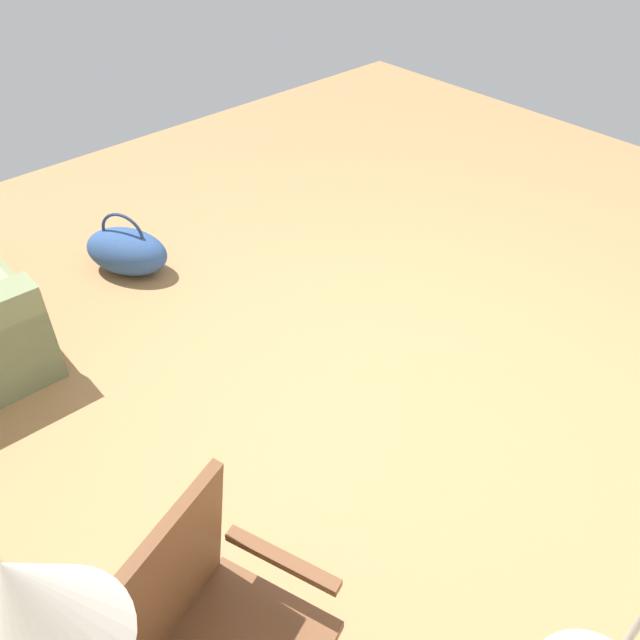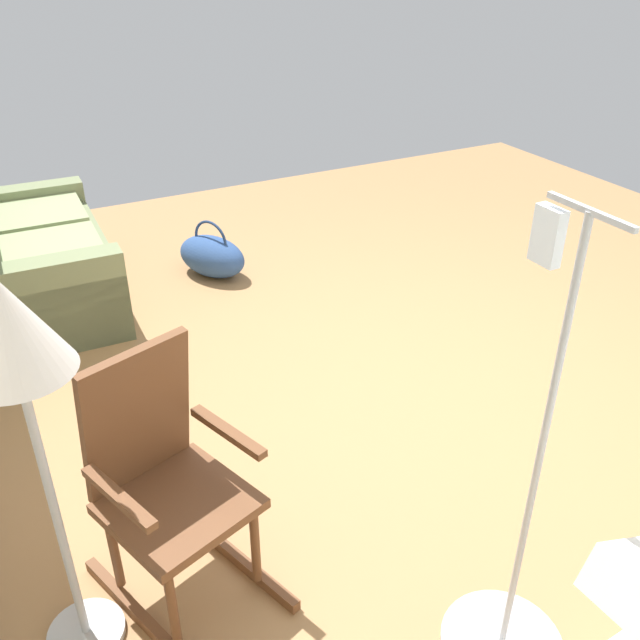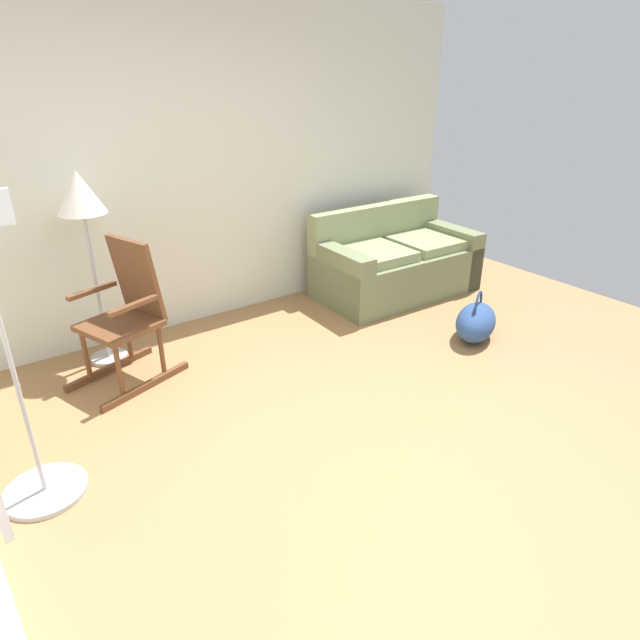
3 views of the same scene
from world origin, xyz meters
name	(u,v)px [view 3 (image 3 of 3)]	position (x,y,z in m)	size (l,w,h in m)	color
ground_plane	(349,458)	(0.00, 0.00, 0.00)	(7.37, 7.37, 0.00)	#9E7247
back_wall	(168,171)	(0.00, 2.43, 1.35)	(6.10, 0.10, 2.70)	silver
couch	(395,264)	(2.02, 1.81, 0.31)	(1.62, 0.89, 0.85)	#737D57
rocking_chair	(127,315)	(-0.70, 1.70, 0.50)	(0.87, 0.69, 1.05)	brown
floor_lamp	(82,207)	(-0.79, 2.08, 1.23)	(0.34, 0.34, 1.48)	#B2B5BA
duffel_bag	(476,322)	(1.87, 0.62, 0.15)	(0.64, 0.55, 0.43)	#2D4C84
iv_pole	(38,456)	(-1.53, 0.75, 0.25)	(0.44, 0.44, 1.69)	#B2B5BA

